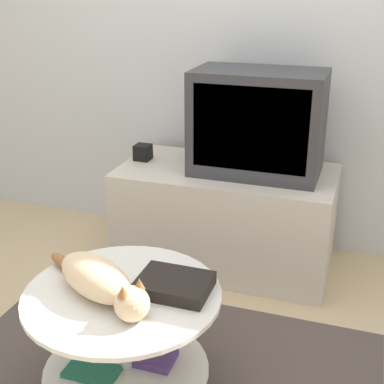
{
  "coord_description": "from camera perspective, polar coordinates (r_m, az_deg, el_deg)",
  "views": [
    {
      "loc": [
        0.67,
        -1.51,
        1.5
      ],
      "look_at": [
        -0.01,
        0.49,
        0.64
      ],
      "focal_mm": 50.0,
      "sensor_mm": 36.0,
      "label": 1
    }
  ],
  "objects": [
    {
      "name": "speaker",
      "position": [
        2.99,
        -5.26,
        4.24
      ],
      "size": [
        0.09,
        0.09,
        0.09
      ],
      "color": "black",
      "rests_on": "tv_stand"
    },
    {
      "name": "wall_back",
      "position": [
        3.04,
        6.24,
        18.14
      ],
      "size": [
        8.0,
        0.05,
        2.6
      ],
      "color": "silver",
      "rests_on": "ground_plane"
    },
    {
      "name": "tv_stand",
      "position": [
        2.93,
        3.6,
        -2.69
      ],
      "size": [
        1.14,
        0.59,
        0.55
      ],
      "color": "beige",
      "rests_on": "ground_plane"
    },
    {
      "name": "coffee_table",
      "position": [
        2.0,
        -7.2,
        -14.55
      ],
      "size": [
        0.7,
        0.7,
        0.46
      ],
      "color": "#B2B2B7",
      "rests_on": "rug"
    },
    {
      "name": "cat",
      "position": [
        1.87,
        -9.74,
        -9.32
      ],
      "size": [
        0.52,
        0.32,
        0.14
      ],
      "rotation": [
        0.0,
        0.0,
        -0.5
      ],
      "color": "beige",
      "rests_on": "coffee_table"
    },
    {
      "name": "tv",
      "position": [
        2.74,
        7.02,
        7.34
      ],
      "size": [
        0.65,
        0.38,
        0.53
      ],
      "color": "#333338",
      "rests_on": "tv_stand"
    },
    {
      "name": "dvd_box",
      "position": [
        1.89,
        -1.93,
        -9.84
      ],
      "size": [
        0.25,
        0.19,
        0.05
      ],
      "color": "black",
      "rests_on": "coffee_table"
    }
  ]
}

